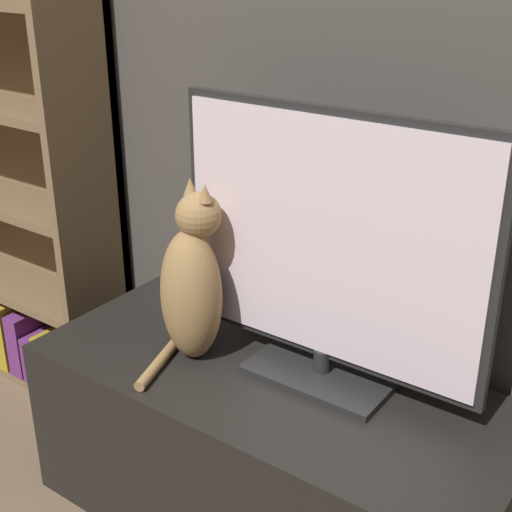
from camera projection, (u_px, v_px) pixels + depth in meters
The scene contains 5 objects.
wall_back at pixel (348, 27), 1.71m from camera, with size 4.80×0.05×2.60m.
tv_stand at pixel (269, 453), 1.90m from camera, with size 1.27×0.54×0.48m.
tv at pixel (328, 253), 1.67m from camera, with size 0.81×0.22×0.68m.
cat at pixel (193, 285), 1.82m from camera, with size 0.21×0.31×0.48m.
bookshelf at pixel (18, 186), 2.48m from camera, with size 0.83×0.28×1.67m.
Camera 1 is at (0.86, -0.35, 1.48)m, focal length 50.00 mm.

